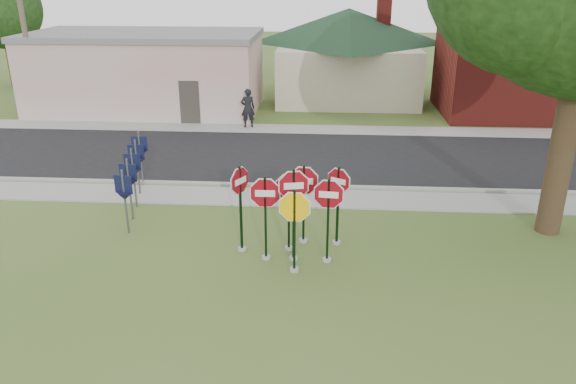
# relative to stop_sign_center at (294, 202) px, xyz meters

# --- Properties ---
(ground) EXTENTS (120.00, 120.00, 0.00)m
(ground) POSITION_rel_stop_sign_center_xyz_m (0.01, -1.19, -1.71)
(ground) COLOR #3A5720
(ground) RESTS_ON ground
(sidewalk_near) EXTENTS (60.00, 1.60, 0.06)m
(sidewalk_near) POSITION_rel_stop_sign_center_xyz_m (0.01, 4.31, -1.68)
(sidewalk_near) COLOR gray
(sidewalk_near) RESTS_ON ground
(road) EXTENTS (60.00, 7.00, 0.04)m
(road) POSITION_rel_stop_sign_center_xyz_m (0.01, 8.81, -1.69)
(road) COLOR black
(road) RESTS_ON ground
(sidewalk_far) EXTENTS (60.00, 1.60, 0.06)m
(sidewalk_far) POSITION_rel_stop_sign_center_xyz_m (0.01, 13.11, -1.68)
(sidewalk_far) COLOR gray
(sidewalk_far) RESTS_ON ground
(curb) EXTENTS (60.00, 0.20, 0.14)m
(curb) POSITION_rel_stop_sign_center_xyz_m (0.01, 5.31, -1.64)
(curb) COLOR gray
(curb) RESTS_ON ground
(stop_sign_center) EXTENTS (1.09, 0.24, 2.71)m
(stop_sign_center) POSITION_rel_stop_sign_center_xyz_m (0.00, 0.00, 0.00)
(stop_sign_center) COLOR gray
(stop_sign_center) RESTS_ON ground
(stop_sign_yellow) EXTENTS (1.12, 0.24, 2.37)m
(stop_sign_yellow) POSITION_rel_stop_sign_center_xyz_m (0.06, -0.61, -0.26)
(stop_sign_yellow) COLOR gray
(stop_sign_yellow) RESTS_ON ground
(stop_sign_left) EXTENTS (1.13, 0.24, 2.48)m
(stop_sign_left) POSITION_rel_stop_sign_center_xyz_m (-0.74, 0.01, -0.16)
(stop_sign_left) COLOR gray
(stop_sign_left) RESTS_ON ground
(stop_sign_right) EXTENTS (1.09, 0.24, 2.49)m
(stop_sign_right) POSITION_rel_stop_sign_center_xyz_m (0.91, -0.01, -0.17)
(stop_sign_right) COLOR gray
(stop_sign_right) RESTS_ON ground
(stop_sign_back_right) EXTENTS (1.12, 0.24, 2.45)m
(stop_sign_back_right) POSITION_rel_stop_sign_center_xyz_m (0.22, 1.09, -0.19)
(stop_sign_back_right) COLOR gray
(stop_sign_back_right) RESTS_ON ground
(stop_sign_back_left) EXTENTS (1.06, 0.24, 2.40)m
(stop_sign_back_left) POSITION_rel_stop_sign_center_xyz_m (-0.16, 0.58, -0.24)
(stop_sign_back_left) COLOR gray
(stop_sign_back_left) RESTS_ON ground
(stop_sign_far_right) EXTENTS (0.86, 0.51, 2.42)m
(stop_sign_far_right) POSITION_rel_stop_sign_center_xyz_m (1.18, 1.03, -0.24)
(stop_sign_far_right) COLOR gray
(stop_sign_far_right) RESTS_ON ground
(stop_sign_far_left) EXTENTS (0.51, 0.91, 2.59)m
(stop_sign_far_left) POSITION_rel_stop_sign_center_xyz_m (-1.46, 0.45, -0.10)
(stop_sign_far_left) COLOR gray
(stop_sign_far_left) RESTS_ON ground
(route_sign_row) EXTENTS (1.43, 4.63, 2.00)m
(route_sign_row) POSITION_rel_stop_sign_center_xyz_m (-5.39, 3.31, -0.48)
(route_sign_row) COLOR #59595E
(route_sign_row) RESTS_ON ground
(building_stucco) EXTENTS (12.20, 6.20, 4.20)m
(building_stucco) POSITION_rel_stop_sign_center_xyz_m (-8.99, 16.81, 0.44)
(building_stucco) COLOR beige
(building_stucco) RESTS_ON ground
(building_house) EXTENTS (11.60, 11.60, 6.20)m
(building_house) POSITION_rel_stop_sign_center_xyz_m (2.01, 20.81, 1.94)
(building_house) COLOR #B6AC91
(building_house) RESTS_ON ground
(building_brick) EXTENTS (10.20, 6.20, 4.75)m
(building_brick) POSITION_rel_stop_sign_center_xyz_m (12.01, 17.31, 0.70)
(building_brick) COLOR maroon
(building_brick) RESTS_ON ground
(utility_pole_near) EXTENTS (2.20, 0.26, 9.50)m
(utility_pole_near) POSITION_rel_stop_sign_center_xyz_m (-13.99, 14.01, 3.26)
(utility_pole_near) COLOR #473C2F
(utility_pole_near) RESTS_ON ground
(bg_tree_left) EXTENTS (4.90, 4.90, 7.35)m
(bg_tree_left) POSITION_rel_stop_sign_center_xyz_m (-19.99, 22.81, 3.17)
(bg_tree_left) COLOR #2F1F15
(bg_tree_left) RESTS_ON ground
(pedestrian) EXTENTS (0.79, 0.63, 1.90)m
(pedestrian) POSITION_rel_stop_sign_center_xyz_m (-3.00, 13.28, -0.69)
(pedestrian) COLOR black
(pedestrian) RESTS_ON sidewalk_far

